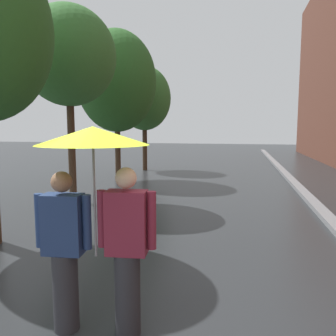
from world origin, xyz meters
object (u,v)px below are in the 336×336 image
(street_tree_1, at_px, (69,57))
(couple_under_umbrella, at_px, (94,199))
(street_tree_2, at_px, (117,81))
(street_tree_3, at_px, (144,99))

(street_tree_1, xyz_separation_m, couple_under_umbrella, (3.15, -5.54, -2.58))
(street_tree_2, xyz_separation_m, street_tree_3, (0.14, 3.35, -0.38))
(street_tree_1, height_order, couple_under_umbrella, street_tree_1)
(street_tree_2, distance_m, couple_under_umbrella, 10.30)
(street_tree_3, distance_m, couple_under_umbrella, 13.35)
(street_tree_1, bearing_deg, street_tree_3, 89.76)
(street_tree_1, distance_m, street_tree_3, 7.29)
(street_tree_1, relative_size, street_tree_3, 1.07)
(couple_under_umbrella, bearing_deg, street_tree_3, 103.69)
(street_tree_2, bearing_deg, street_tree_3, 87.54)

